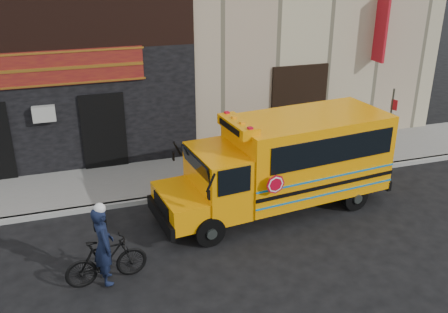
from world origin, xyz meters
name	(u,v)px	position (x,y,z in m)	size (l,w,h in m)	color
ground	(248,234)	(0.00, 0.00, 0.00)	(120.00, 120.00, 0.00)	black
curb	(220,190)	(0.00, 2.60, 0.07)	(40.00, 0.20, 0.15)	#969791
sidewalk	(207,171)	(0.00, 4.10, 0.07)	(40.00, 3.00, 0.15)	slate
school_bus	(287,160)	(1.56, 1.09, 1.51)	(7.10, 2.91, 2.92)	black
sign_pole	(390,125)	(6.04, 2.64, 1.57)	(0.10, 0.24, 2.83)	#404844
bicycle	(106,260)	(-3.80, -0.93, 0.56)	(0.53, 1.87, 1.13)	black
cyclist	(104,247)	(-3.83, -0.97, 0.95)	(0.69, 0.45, 1.90)	black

